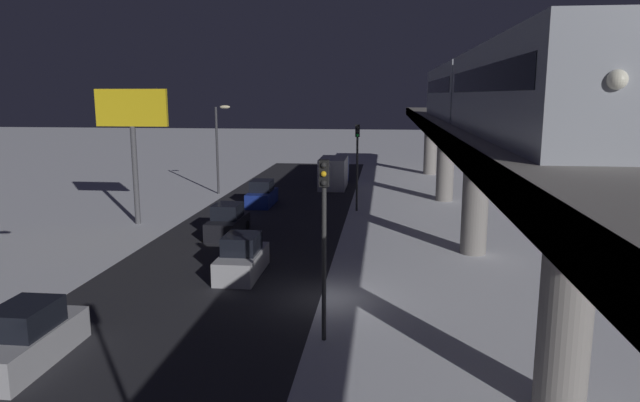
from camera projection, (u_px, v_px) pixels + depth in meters
ground_plane at (325, 298)px, 24.42m from camera, size 240.00×240.00×0.00m
avenue_asphalt at (195, 293)px, 25.05m from camera, size 11.00×95.72×0.01m
elevated_railway at (508, 159)px, 22.51m from camera, size 5.00×95.72×6.99m
subway_train at (480, 90)px, 30.14m from camera, size 2.94×36.87×3.40m
sedan_black at (228, 223)px, 35.21m from camera, size 1.91×4.25×1.97m
sedan_silver at (27, 339)px, 18.43m from camera, size 1.80×4.53×1.97m
sedan_blue at (262, 195)px, 44.86m from camera, size 1.80×4.20×1.97m
sedan_silver_2 at (242, 258)px, 27.51m from camera, size 1.80×4.25×1.97m
box_truck at (334, 172)px, 54.04m from camera, size 2.40×7.40×2.80m
traffic_light_near at (324, 224)px, 19.52m from camera, size 0.32×0.44×6.40m
traffic_light_mid at (357, 155)px, 41.96m from camera, size 0.32×0.44×6.40m
commercial_billboard at (132, 121)px, 37.31m from camera, size 4.80×0.36×8.90m
street_lamp_far at (219, 139)px, 49.26m from camera, size 1.35×0.44×7.65m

